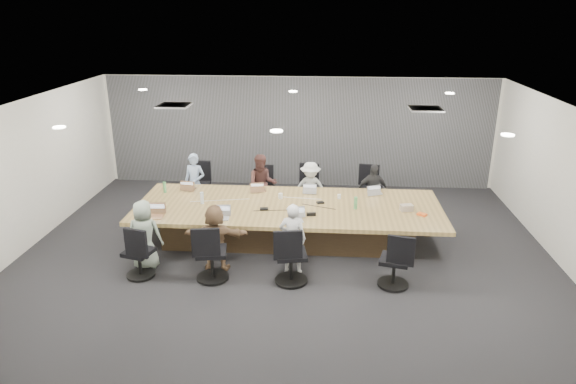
# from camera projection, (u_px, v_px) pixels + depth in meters

# --- Properties ---
(floor) EXTENTS (10.00, 8.00, 0.00)m
(floor) POSITION_uv_depth(u_px,v_px,m) (286.00, 250.00, 9.91)
(floor) COLOR black
(floor) RESTS_ON ground
(ceiling) EXTENTS (10.00, 8.00, 0.00)m
(ceiling) POSITION_uv_depth(u_px,v_px,m) (286.00, 106.00, 8.96)
(ceiling) COLOR white
(ceiling) RESTS_ON wall_back
(wall_back) EXTENTS (10.00, 0.00, 2.80)m
(wall_back) POSITION_uv_depth(u_px,v_px,m) (298.00, 132.00, 13.18)
(wall_back) COLOR silver
(wall_back) RESTS_ON ground
(wall_front) EXTENTS (10.00, 0.00, 2.80)m
(wall_front) POSITION_uv_depth(u_px,v_px,m) (259.00, 297.00, 5.68)
(wall_front) COLOR silver
(wall_front) RESTS_ON ground
(wall_left) EXTENTS (0.00, 8.00, 2.80)m
(wall_left) POSITION_uv_depth(u_px,v_px,m) (26.00, 175.00, 9.78)
(wall_left) COLOR silver
(wall_left) RESTS_ON ground
(wall_right) EXTENTS (0.00, 8.00, 2.80)m
(wall_right) POSITION_uv_depth(u_px,v_px,m) (567.00, 188.00, 9.08)
(wall_right) COLOR silver
(wall_right) RESTS_ON ground
(curtain) EXTENTS (9.80, 0.04, 2.80)m
(curtain) POSITION_uv_depth(u_px,v_px,m) (298.00, 132.00, 13.11)
(curtain) COLOR #5A5A5D
(curtain) RESTS_ON ground
(conference_table) EXTENTS (6.00, 2.20, 0.74)m
(conference_table) POSITION_uv_depth(u_px,v_px,m) (288.00, 221.00, 10.24)
(conference_table) COLOR #46331F
(conference_table) RESTS_ON ground
(chair_0) EXTENTS (0.62, 0.62, 0.87)m
(chair_0) POSITION_uv_depth(u_px,v_px,m) (199.00, 188.00, 11.98)
(chair_0) COLOR black
(chair_0) RESTS_ON ground
(chair_1) EXTENTS (0.53, 0.53, 0.75)m
(chair_1) POSITION_uv_depth(u_px,v_px,m) (264.00, 192.00, 11.89)
(chair_1) COLOR black
(chair_1) RESTS_ON ground
(chair_2) EXTENTS (0.69, 0.69, 0.85)m
(chair_2) POSITION_uv_depth(u_px,v_px,m) (311.00, 191.00, 11.80)
(chair_2) COLOR black
(chair_2) RESTS_ON ground
(chair_3) EXTENTS (0.68, 0.68, 0.86)m
(chair_3) POSITION_uv_depth(u_px,v_px,m) (371.00, 193.00, 11.70)
(chair_3) COLOR black
(chair_3) RESTS_ON ground
(chair_4) EXTENTS (0.64, 0.64, 0.77)m
(chair_4) POSITION_uv_depth(u_px,v_px,m) (139.00, 256.00, 8.83)
(chair_4) COLOR black
(chair_4) RESTS_ON ground
(chair_5) EXTENTS (0.67, 0.67, 0.87)m
(chair_5) POSITION_uv_depth(u_px,v_px,m) (212.00, 256.00, 8.72)
(chair_5) COLOR black
(chair_5) RESTS_ON ground
(chair_6) EXTENTS (0.69, 0.69, 0.88)m
(chair_6) POSITION_uv_depth(u_px,v_px,m) (291.00, 259.00, 8.63)
(chair_6) COLOR black
(chair_6) RESTS_ON ground
(chair_7) EXTENTS (0.67, 0.67, 0.81)m
(chair_7) POSITION_uv_depth(u_px,v_px,m) (394.00, 264.00, 8.52)
(chair_7) COLOR black
(chair_7) RESTS_ON ground
(person_0) EXTENTS (0.55, 0.41, 1.36)m
(person_0) POSITION_uv_depth(u_px,v_px,m) (195.00, 183.00, 11.57)
(person_0) COLOR #8EA6CA
(person_0) RESTS_ON ground
(laptop_0) EXTENTS (0.34, 0.26, 0.02)m
(laptop_0) POSITION_uv_depth(u_px,v_px,m) (188.00, 188.00, 11.03)
(laptop_0) COLOR #8C6647
(laptop_0) RESTS_ON conference_table
(person_1) EXTENTS (0.74, 0.62, 1.37)m
(person_1) POSITION_uv_depth(u_px,v_px,m) (262.00, 184.00, 11.46)
(person_1) COLOR #472926
(person_1) RESTS_ON ground
(laptop_1) EXTENTS (0.32, 0.24, 0.02)m
(laptop_1) POSITION_uv_depth(u_px,v_px,m) (259.00, 190.00, 10.92)
(laptop_1) COLOR #8C6647
(laptop_1) RESTS_ON conference_table
(person_2) EXTENTS (0.80, 0.47, 1.23)m
(person_2) POSITION_uv_depth(u_px,v_px,m) (310.00, 189.00, 11.41)
(person_2) COLOR silver
(person_2) RESTS_ON ground
(laptop_2) EXTENTS (0.29, 0.21, 0.02)m
(laptop_2) POSITION_uv_depth(u_px,v_px,m) (310.00, 191.00, 10.85)
(laptop_2) COLOR #B2B2B7
(laptop_2) RESTS_ON conference_table
(person_3) EXTENTS (0.75, 0.43, 1.21)m
(person_3) POSITION_uv_depth(u_px,v_px,m) (372.00, 191.00, 11.32)
(person_3) COLOR #2B2C2D
(person_3) RESTS_ON ground
(laptop_3) EXTENTS (0.32, 0.26, 0.02)m
(laptop_3) POSITION_uv_depth(u_px,v_px,m) (375.00, 193.00, 10.75)
(laptop_3) COLOR #B2B2B7
(laptop_3) RESTS_ON conference_table
(person_4) EXTENTS (0.63, 0.42, 1.27)m
(person_4) POSITION_uv_depth(u_px,v_px,m) (144.00, 235.00, 9.07)
(person_4) COLOR #8E9F8D
(person_4) RESTS_ON ground
(laptop_4) EXTENTS (0.36, 0.26, 0.02)m
(laptop_4) POSITION_uv_depth(u_px,v_px,m) (154.00, 217.00, 9.55)
(laptop_4) COLOR #8C6647
(laptop_4) RESTS_ON conference_table
(person_5) EXTENTS (1.15, 0.42, 1.23)m
(person_5) POSITION_uv_depth(u_px,v_px,m) (215.00, 238.00, 8.99)
(person_5) COLOR brown
(person_5) RESTS_ON ground
(laptop_5) EXTENTS (0.30, 0.22, 0.02)m
(laptop_5) POSITION_uv_depth(u_px,v_px,m) (221.00, 219.00, 9.46)
(laptop_5) COLOR #B2B2B7
(laptop_5) RESTS_ON conference_table
(person_6) EXTENTS (0.50, 0.36, 1.29)m
(person_6) POSITION_uv_depth(u_px,v_px,m) (293.00, 239.00, 8.88)
(person_6) COLOR silver
(person_6) RESTS_ON ground
(laptop_6) EXTENTS (0.34, 0.27, 0.02)m
(laptop_6) POSITION_uv_depth(u_px,v_px,m) (295.00, 221.00, 9.36)
(laptop_6) COLOR #B2B2B7
(laptop_6) RESTS_ON conference_table
(bottle_green_left) EXTENTS (0.08, 0.08, 0.23)m
(bottle_green_left) POSITION_uv_depth(u_px,v_px,m) (165.00, 187.00, 10.77)
(bottle_green_left) COLOR #53A35D
(bottle_green_left) RESTS_ON conference_table
(bottle_green_right) EXTENTS (0.07, 0.07, 0.24)m
(bottle_green_right) POSITION_uv_depth(u_px,v_px,m) (356.00, 203.00, 9.90)
(bottle_green_right) COLOR #53A35D
(bottle_green_right) RESTS_ON conference_table
(bottle_clear) EXTENTS (0.08, 0.08, 0.24)m
(bottle_clear) POSITION_uv_depth(u_px,v_px,m) (202.00, 198.00, 10.16)
(bottle_clear) COLOR silver
(bottle_clear) RESTS_ON conference_table
(cup_white_far) EXTENTS (0.09, 0.09, 0.11)m
(cup_white_far) POSITION_uv_depth(u_px,v_px,m) (281.00, 196.00, 10.46)
(cup_white_far) COLOR white
(cup_white_far) RESTS_ON conference_table
(cup_white_near) EXTENTS (0.09, 0.09, 0.09)m
(cup_white_near) POSITION_uv_depth(u_px,v_px,m) (339.00, 197.00, 10.45)
(cup_white_near) COLOR white
(cup_white_near) RESTS_ON conference_table
(mug_brown) EXTENTS (0.10, 0.10, 0.10)m
(mug_brown) POSITION_uv_depth(u_px,v_px,m) (160.00, 208.00, 9.87)
(mug_brown) COLOR brown
(mug_brown) RESTS_ON conference_table
(mic_left) EXTENTS (0.17, 0.13, 0.03)m
(mic_left) POSITION_uv_depth(u_px,v_px,m) (264.00, 209.00, 9.89)
(mic_left) COLOR black
(mic_left) RESTS_ON conference_table
(mic_right) EXTENTS (0.17, 0.14, 0.03)m
(mic_right) POSITION_uv_depth(u_px,v_px,m) (320.00, 203.00, 10.22)
(mic_right) COLOR black
(mic_right) RESTS_ON conference_table
(stapler) EXTENTS (0.18, 0.07, 0.07)m
(stapler) POSITION_uv_depth(u_px,v_px,m) (311.00, 214.00, 9.59)
(stapler) COLOR black
(stapler) RESTS_ON conference_table
(canvas_bag) EXTENTS (0.26, 0.19, 0.12)m
(canvas_bag) POSITION_uv_depth(u_px,v_px,m) (406.00, 208.00, 9.82)
(canvas_bag) COLOR tan
(canvas_bag) RESTS_ON conference_table
(snack_packet) EXTENTS (0.20, 0.19, 0.04)m
(snack_packet) POSITION_uv_depth(u_px,v_px,m) (422.00, 214.00, 9.62)
(snack_packet) COLOR #E6571A
(snack_packet) RESTS_ON conference_table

